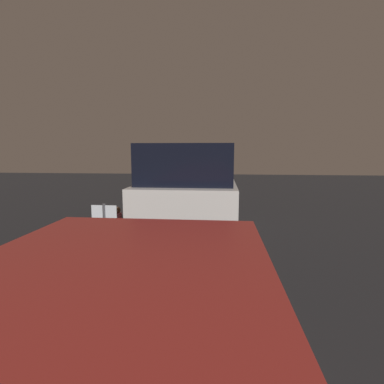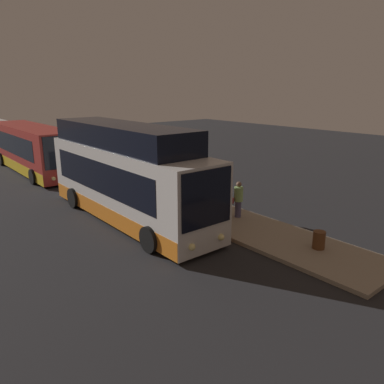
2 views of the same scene
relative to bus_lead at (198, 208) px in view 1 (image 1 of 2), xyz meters
name	(u,v)px [view 1 (image 1 of 2)]	position (x,y,z in m)	size (l,w,h in m)	color
ground	(195,253)	(0.23, 0.12, -1.91)	(80.00, 80.00, 0.00)	#232326
platform	(120,249)	(0.23, 3.22, -1.83)	(20.00, 3.00, 0.15)	gray
bus_lead	(198,208)	(0.00, 0.00, 0.00)	(10.63, 2.75, 4.25)	silver
passenger_boarding	(141,214)	(2.12, 2.85, -0.79)	(0.63, 0.47, 1.80)	silver
passenger_waiting	(131,211)	(3.30, 3.69, -0.89)	(0.59, 0.66, 1.63)	#4C476B
passenger_with_bags	(118,225)	(0.22, 3.25, -0.84)	(0.37, 0.54, 1.69)	#6B604C
suitcase	(127,244)	(-0.26, 2.78, -1.46)	(0.33, 0.23, 0.85)	maroon
sign_post	(105,229)	(-2.40, 2.76, -0.26)	(0.10, 0.81, 2.30)	#4C4C51
trash_bin	(154,206)	(7.54, 3.46, -1.43)	(0.44, 0.44, 0.65)	#593319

